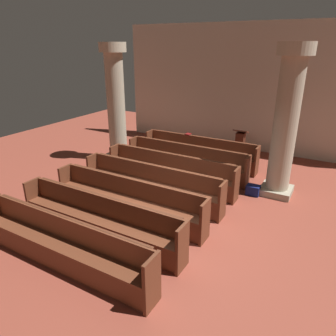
% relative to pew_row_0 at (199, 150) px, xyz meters
% --- Properties ---
extents(ground_plane, '(19.20, 19.20, 0.00)m').
position_rel_pew_row_0_xyz_m(ground_plane, '(0.79, -3.62, -0.50)').
color(ground_plane, brown).
extents(back_wall, '(10.00, 0.16, 4.50)m').
position_rel_pew_row_0_xyz_m(back_wall, '(0.79, 2.46, 1.75)').
color(back_wall, beige).
rests_on(back_wall, ground).
extents(pew_row_0, '(3.89, 0.46, 0.92)m').
position_rel_pew_row_0_xyz_m(pew_row_0, '(0.00, 0.00, 0.00)').
color(pew_row_0, brown).
rests_on(pew_row_0, ground).
extents(pew_row_1, '(3.89, 0.46, 0.92)m').
position_rel_pew_row_0_xyz_m(pew_row_1, '(0.00, -0.99, 0.00)').
color(pew_row_1, brown).
rests_on(pew_row_1, ground).
extents(pew_row_2, '(3.89, 0.47, 0.92)m').
position_rel_pew_row_0_xyz_m(pew_row_2, '(0.00, -1.98, 0.00)').
color(pew_row_2, brown).
rests_on(pew_row_2, ground).
extents(pew_row_3, '(3.89, 0.46, 0.92)m').
position_rel_pew_row_0_xyz_m(pew_row_3, '(0.00, -2.97, 0.00)').
color(pew_row_3, brown).
rests_on(pew_row_3, ground).
extents(pew_row_4, '(3.89, 0.46, 0.92)m').
position_rel_pew_row_0_xyz_m(pew_row_4, '(0.00, -3.95, 0.00)').
color(pew_row_4, brown).
rests_on(pew_row_4, ground).
extents(pew_row_5, '(3.89, 0.47, 0.92)m').
position_rel_pew_row_0_xyz_m(pew_row_5, '(0.00, -4.94, 0.00)').
color(pew_row_5, brown).
rests_on(pew_row_5, ground).
extents(pew_row_6, '(3.89, 0.46, 0.92)m').
position_rel_pew_row_0_xyz_m(pew_row_6, '(0.00, -5.93, 0.00)').
color(pew_row_6, brown).
rests_on(pew_row_6, ground).
extents(pillar_aisle_side, '(0.86, 0.86, 3.83)m').
position_rel_pew_row_0_xyz_m(pillar_aisle_side, '(2.73, -0.97, 1.49)').
color(pillar_aisle_side, '#9F967E').
rests_on(pillar_aisle_side, ground).
extents(pillar_far_side, '(0.86, 0.86, 3.83)m').
position_rel_pew_row_0_xyz_m(pillar_far_side, '(-2.68, -0.86, 1.49)').
color(pillar_far_side, '#9F967E').
rests_on(pillar_far_side, ground).
extents(lectern, '(0.48, 0.45, 1.08)m').
position_rel_pew_row_0_xyz_m(lectern, '(1.02, 1.15, -0.04)').
color(lectern, '#411E13').
rests_on(lectern, ground).
extents(hymn_book, '(0.16, 0.21, 0.03)m').
position_rel_pew_row_0_xyz_m(hymn_book, '(-0.51, 0.19, 0.44)').
color(hymn_book, maroon).
rests_on(hymn_book, pew_row_0).
extents(kneeler_box_navy, '(0.35, 0.26, 0.27)m').
position_rel_pew_row_0_xyz_m(kneeler_box_navy, '(2.21, -1.36, -0.36)').
color(kneeler_box_navy, navy).
rests_on(kneeler_box_navy, ground).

